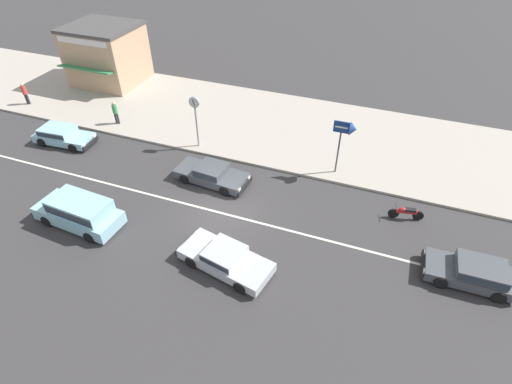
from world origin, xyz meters
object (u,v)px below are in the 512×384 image
object	(u,v)px
hatchback_pale_blue_1	(62,135)
pedestrian_mid_kerb	(25,92)
minivan_pale_blue_4	(79,211)
arrow_signboard	(350,131)
shopfront_corner_warung	(107,54)
street_clock	(195,110)
hatchback_dark_grey_3	(474,272)
sedan_dark_grey_2	(212,174)
pedestrian_near_clock	(115,111)
motorcycle_0	(406,212)
sedan_silver_0	(225,258)

from	to	relation	value
hatchback_pale_blue_1	pedestrian_mid_kerb	size ratio (longest dim) A/B	2.48
minivan_pale_blue_4	pedestrian_mid_kerb	size ratio (longest dim) A/B	2.91
arrow_signboard	shopfront_corner_warung	bearing A→B (deg)	163.18
hatchback_pale_blue_1	arrow_signboard	size ratio (longest dim) A/B	1.18
street_clock	shopfront_corner_warung	bearing A→B (deg)	150.27
hatchback_pale_blue_1	pedestrian_mid_kerb	world-z (taller)	pedestrian_mid_kerb
hatchback_dark_grey_3	minivan_pale_blue_4	bearing A→B (deg)	-170.82
street_clock	arrow_signboard	distance (m)	9.49
sedan_dark_grey_2	pedestrian_near_clock	xyz separation A→B (m)	(-9.15, 3.60, 0.57)
motorcycle_0	arrow_signboard	bearing A→B (deg)	145.29
hatchback_dark_grey_3	motorcycle_0	size ratio (longest dim) A/B	2.16
hatchback_dark_grey_3	pedestrian_mid_kerb	size ratio (longest dim) A/B	2.37
arrow_signboard	motorcycle_0	bearing A→B (deg)	-34.71
street_clock	arrow_signboard	world-z (taller)	street_clock
hatchback_pale_blue_1	shopfront_corner_warung	bearing A→B (deg)	106.91
motorcycle_0	shopfront_corner_warung	world-z (taller)	shopfront_corner_warung
pedestrian_mid_kerb	sedan_silver_0	bearing A→B (deg)	-24.24
sedan_dark_grey_2	minivan_pale_blue_4	xyz separation A→B (m)	(-4.76, -5.60, 0.31)
minivan_pale_blue_4	shopfront_corner_warung	size ratio (longest dim) A/B	0.86
minivan_pale_blue_4	street_clock	size ratio (longest dim) A/B	1.38
street_clock	pedestrian_mid_kerb	distance (m)	15.17
sedan_dark_grey_2	hatchback_dark_grey_3	xyz separation A→B (m)	(13.94, -2.57, 0.06)
hatchback_pale_blue_1	minivan_pale_blue_4	xyz separation A→B (m)	(6.41, -5.96, 0.26)
sedan_dark_grey_2	motorcycle_0	xyz separation A→B (m)	(10.88, 0.63, -0.11)
hatchback_dark_grey_3	minivan_pale_blue_4	distance (m)	18.95
motorcycle_0	shopfront_corner_warung	bearing A→B (deg)	160.12
street_clock	pedestrian_mid_kerb	xyz separation A→B (m)	(-15.06, 0.73, -1.66)
motorcycle_0	arrow_signboard	xyz separation A→B (m)	(-3.78, 2.62, 2.63)
hatchback_pale_blue_1	motorcycle_0	size ratio (longest dim) A/B	2.27
sedan_dark_grey_2	minivan_pale_blue_4	size ratio (longest dim) A/B	0.94
sedan_silver_0	shopfront_corner_warung	world-z (taller)	shopfront_corner_warung
sedan_dark_grey_2	hatchback_dark_grey_3	bearing A→B (deg)	-10.46
sedan_dark_grey_2	motorcycle_0	bearing A→B (deg)	3.31
minivan_pale_blue_4	arrow_signboard	distance (m)	14.96
street_clock	arrow_signboard	xyz separation A→B (m)	(9.48, 0.25, 0.29)
minivan_pale_blue_4	motorcycle_0	world-z (taller)	minivan_pale_blue_4
shopfront_corner_warung	hatchback_dark_grey_3	bearing A→B (deg)	-23.59
minivan_pale_blue_4	pedestrian_near_clock	distance (m)	10.19
street_clock	arrow_signboard	bearing A→B (deg)	1.52
hatchback_pale_blue_1	sedan_dark_grey_2	xyz separation A→B (m)	(11.17, -0.36, -0.06)
shopfront_corner_warung	arrow_signboard	bearing A→B (deg)	-16.82
sedan_silver_0	street_clock	distance (m)	10.60
sedan_silver_0	street_clock	world-z (taller)	street_clock
minivan_pale_blue_4	street_clock	xyz separation A→B (m)	(2.38, 8.59, 1.92)
hatchback_dark_grey_3	shopfront_corner_warung	distance (m)	30.53
pedestrian_near_clock	pedestrian_mid_kerb	distance (m)	8.30
shopfront_corner_warung	motorcycle_0	bearing A→B (deg)	-19.88
motorcycle_0	pedestrian_near_clock	distance (m)	20.26
sedan_silver_0	motorcycle_0	xyz separation A→B (m)	(7.53, 6.27, -0.11)
hatchback_pale_blue_1	hatchback_dark_grey_3	bearing A→B (deg)	-6.67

